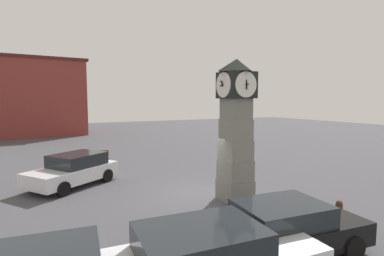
% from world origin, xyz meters
% --- Properties ---
extents(ground_plane, '(89.51, 89.51, 0.00)m').
position_xyz_m(ground_plane, '(0.00, 0.00, 0.00)').
color(ground_plane, '#424247').
extents(clock_tower, '(1.50, 1.53, 5.66)m').
position_xyz_m(clock_tower, '(0.92, -1.26, 2.92)').
color(clock_tower, slate).
rests_on(clock_tower, ground_plane).
extents(bollard_near_tower, '(0.21, 0.21, 1.04)m').
position_xyz_m(bollard_near_tower, '(1.90, -5.26, 0.53)').
color(bollard_near_tower, brown).
rests_on(bollard_near_tower, ground_plane).
extents(bollard_mid_row, '(0.24, 0.24, 1.13)m').
position_xyz_m(bollard_mid_row, '(1.08, -4.53, 0.57)').
color(bollard_mid_row, maroon).
rests_on(bollard_mid_row, ground_plane).
extents(car_by_building, '(4.18, 2.25, 1.41)m').
position_xyz_m(car_by_building, '(-0.39, -5.46, 0.73)').
color(car_by_building, black).
rests_on(car_by_building, ground_plane).
extents(car_end_of_row, '(4.51, 3.95, 1.49)m').
position_xyz_m(car_end_of_row, '(-4.67, 3.93, 0.76)').
color(car_end_of_row, silver).
rests_on(car_end_of_row, ground_plane).
extents(bench, '(1.65, 0.70, 0.90)m').
position_xyz_m(bench, '(-3.01, 8.06, 0.52)').
color(bench, brown).
rests_on(bench, ground_plane).
extents(pedestrian_crossing_lot, '(0.43, 0.29, 1.65)m').
position_xyz_m(pedestrian_crossing_lot, '(2.51, 0.73, 0.94)').
color(pedestrian_crossing_lot, '#3F3F47').
rests_on(pedestrian_crossing_lot, ground_plane).
extents(warehouse_blue_far, '(17.69, 8.03, 8.77)m').
position_xyz_m(warehouse_blue_far, '(-9.57, 28.06, 4.39)').
color(warehouse_blue_far, maroon).
rests_on(warehouse_blue_far, ground_plane).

